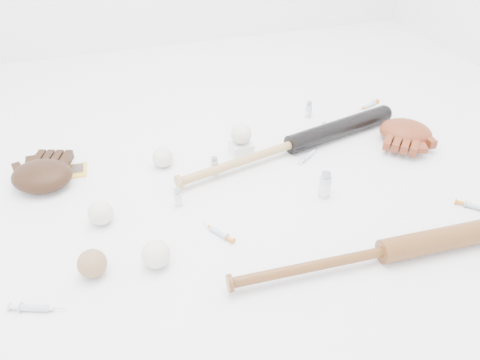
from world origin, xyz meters
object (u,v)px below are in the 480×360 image
object	(u,v)px
glove_dark	(42,176)
pedestal	(241,148)
bat_dark	(292,144)
bat_wood	(385,251)

from	to	relation	value
glove_dark	pedestal	size ratio (longest dim) A/B	3.08
bat_dark	pedestal	world-z (taller)	bat_dark
bat_dark	glove_dark	xyz separation A→B (m)	(-0.90, 0.07, 0.01)
glove_dark	bat_dark	bearing A→B (deg)	15.78
glove_dark	pedestal	xyz separation A→B (m)	(0.72, -0.01, -0.02)
bat_wood	glove_dark	distance (m)	1.15
bat_wood	pedestal	distance (m)	0.70
bat_dark	pedestal	xyz separation A→B (m)	(-0.18, 0.06, -0.01)
bat_dark	glove_dark	world-z (taller)	glove_dark
bat_dark	pedestal	size ratio (longest dim) A/B	12.70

